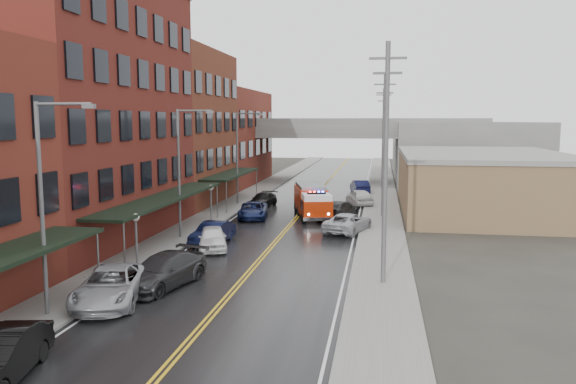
{
  "coord_description": "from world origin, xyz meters",
  "views": [
    {
      "loc": [
        6.94,
        -12.86,
        8.25
      ],
      "look_at": [
        0.27,
        27.55,
        3.0
      ],
      "focal_mm": 35.0,
      "sensor_mm": 36.0,
      "label": 1
    }
  ],
  "objects": [
    {
      "name": "sidewalk_right",
      "position": [
        7.3,
        30.0,
        0.07
      ],
      "size": [
        3.0,
        160.0,
        0.15
      ],
      "primitive_type": "cube",
      "color": "slate",
      "rests_on": "ground"
    },
    {
      "name": "utility_pole_2",
      "position": [
        7.2,
        55.0,
        6.31
      ],
      "size": [
        1.8,
        0.24,
        12.0
      ],
      "color": "#59595B",
      "rests_on": "ground"
    },
    {
      "name": "street_lamp_2",
      "position": [
        -6.55,
        40.0,
        5.19
      ],
      "size": [
        2.64,
        0.22,
        9.0
      ],
      "color": "#59595B",
      "rests_on": "ground"
    },
    {
      "name": "globe_lamp_2",
      "position": [
        -6.4,
        30.0,
        2.31
      ],
      "size": [
        0.44,
        0.44,
        3.12
      ],
      "color": "#59595B",
      "rests_on": "ground"
    },
    {
      "name": "parked_car_right_0",
      "position": [
        4.67,
        28.2,
        0.72
      ],
      "size": [
        3.84,
        5.66,
        1.44
      ],
      "primitive_type": "imported",
      "rotation": [
        0.0,
        0.0,
        2.83
      ],
      "color": "#A6A8AE",
      "rests_on": "ground"
    },
    {
      "name": "parked_car_right_1",
      "position": [
        3.6,
        34.2,
        0.74
      ],
      "size": [
        3.41,
        5.46,
        1.48
      ],
      "primitive_type": "imported",
      "rotation": [
        0.0,
        0.0,
        2.86
      ],
      "color": "black",
      "rests_on": "ground"
    },
    {
      "name": "right_far_block",
      "position": [
        18.0,
        70.0,
        4.0
      ],
      "size": [
        18.0,
        30.0,
        8.0
      ],
      "primitive_type": "cube",
      "color": "slate",
      "rests_on": "ground"
    },
    {
      "name": "tan_building",
      "position": [
        16.0,
        40.0,
        2.5
      ],
      "size": [
        14.0,
        22.0,
        5.0
      ],
      "primitive_type": "cube",
      "color": "#7E6243",
      "rests_on": "ground"
    },
    {
      "name": "utility_pole_0",
      "position": [
        7.2,
        15.0,
        6.31
      ],
      "size": [
        1.8,
        0.24,
        12.0
      ],
      "color": "#59595B",
      "rests_on": "ground"
    },
    {
      "name": "brick_building_far",
      "position": [
        -13.3,
        58.0,
        6.0
      ],
      "size": [
        9.0,
        20.0,
        12.0
      ],
      "primitive_type": "cube",
      "color": "maroon",
      "rests_on": "ground"
    },
    {
      "name": "parked_car_left_7",
      "position": [
        -4.11,
        39.2,
        0.66
      ],
      "size": [
        2.42,
        4.76,
        1.32
      ],
      "primitive_type": "imported",
      "rotation": [
        0.0,
        0.0,
        -0.13
      ],
      "color": "black",
      "rests_on": "ground"
    },
    {
      "name": "brick_building_b",
      "position": [
        -13.3,
        23.0,
        9.0
      ],
      "size": [
        9.0,
        20.0,
        18.0
      ],
      "primitive_type": "cube",
      "color": "#5C2218",
      "rests_on": "ground"
    },
    {
      "name": "road",
      "position": [
        0.0,
        30.0,
        0.01
      ],
      "size": [
        11.0,
        160.0,
        0.02
      ],
      "primitive_type": "cube",
      "color": "black",
      "rests_on": "ground"
    },
    {
      "name": "parked_car_left_3",
      "position": [
        -3.6,
        12.93,
        0.81
      ],
      "size": [
        3.6,
        6.0,
        1.63
      ],
      "primitive_type": "imported",
      "rotation": [
        0.0,
        0.0,
        -0.25
      ],
      "color": "#272729",
      "rests_on": "ground"
    },
    {
      "name": "parked_car_left_6",
      "position": [
        -3.6,
        32.87,
        0.69
      ],
      "size": [
        3.0,
        5.27,
        1.39
      ],
      "primitive_type": "imported",
      "rotation": [
        0.0,
        0.0,
        0.15
      ],
      "color": "#121C44",
      "rests_on": "ground"
    },
    {
      "name": "street_lamp_0",
      "position": [
        -6.55,
        8.0,
        5.19
      ],
      "size": [
        2.64,
        0.22,
        9.0
      ],
      "color": "#59595B",
      "rests_on": "ground"
    },
    {
      "name": "parked_car_left_2",
      "position": [
        -5.0,
        10.2,
        0.81
      ],
      "size": [
        3.87,
        6.25,
        1.61
      ],
      "primitive_type": "imported",
      "rotation": [
        0.0,
        0.0,
        0.22
      ],
      "color": "#9C9EA4",
      "rests_on": "ground"
    },
    {
      "name": "sidewalk_left",
      "position": [
        -7.3,
        30.0,
        0.07
      ],
      "size": [
        3.0,
        160.0,
        0.15
      ],
      "primitive_type": "cube",
      "color": "slate",
      "rests_on": "ground"
    },
    {
      "name": "parked_car_left_5",
      "position": [
        -4.08,
        22.8,
        0.73
      ],
      "size": [
        2.23,
        4.61,
        1.46
      ],
      "primitive_type": "imported",
      "rotation": [
        0.0,
        0.0,
        -0.16
      ],
      "color": "black",
      "rests_on": "ground"
    },
    {
      "name": "utility_pole_1",
      "position": [
        7.2,
        35.0,
        6.31
      ],
      "size": [
        1.8,
        0.24,
        12.0
      ],
      "color": "#59595B",
      "rests_on": "ground"
    },
    {
      "name": "curb_right",
      "position": [
        5.65,
        30.0,
        0.07
      ],
      "size": [
        0.3,
        160.0,
        0.15
      ],
      "primitive_type": "cube",
      "color": "gray",
      "rests_on": "ground"
    },
    {
      "name": "awning_1",
      "position": [
        -7.49,
        23.0,
        2.99
      ],
      "size": [
        2.6,
        18.0,
        3.09
      ],
      "color": "black",
      "rests_on": "ground"
    },
    {
      "name": "brick_building_c",
      "position": [
        -13.3,
        40.5,
        7.5
      ],
      "size": [
        9.0,
        15.0,
        15.0
      ],
      "primitive_type": "cube",
      "color": "#602C1C",
      "rests_on": "ground"
    },
    {
      "name": "parked_car_left_4",
      "position": [
        -3.6,
        21.2,
        0.74
      ],
      "size": [
        2.98,
        4.65,
        1.47
      ],
      "primitive_type": "imported",
      "rotation": [
        0.0,
        0.0,
        0.31
      ],
      "color": "white",
      "rests_on": "ground"
    },
    {
      "name": "fire_truck",
      "position": [
        1.28,
        34.14,
        1.47
      ],
      "size": [
        4.41,
        7.8,
        2.72
      ],
      "rotation": [
        0.0,
        0.0,
        0.26
      ],
      "color": "#9A2107",
      "rests_on": "ground"
    },
    {
      "name": "curb_left",
      "position": [
        -5.65,
        30.0,
        0.07
      ],
      "size": [
        0.3,
        160.0,
        0.15
      ],
      "primitive_type": "cube",
      "color": "gray",
      "rests_on": "ground"
    },
    {
      "name": "parked_car_right_3",
      "position": [
        4.7,
        50.97,
        0.76
      ],
      "size": [
        2.56,
        4.84,
        1.52
      ],
      "primitive_type": "imported",
      "rotation": [
        0.0,
        0.0,
        3.36
      ],
      "color": "black",
      "rests_on": "ground"
    },
    {
      "name": "parked_car_right_2",
      "position": [
        5.0,
        41.8,
        0.8
      ],
      "size": [
        3.16,
        5.03,
        1.6
      ],
      "primitive_type": "imported",
      "rotation": [
        0.0,
        0.0,
        3.44
      ],
      "color": "silver",
      "rests_on": "ground"
    },
    {
      "name": "awning_2",
      "position": [
        -7.49,
        40.5,
        2.99
      ],
      "size": [
        2.6,
        13.0,
        3.09
      ],
      "color": "black",
      "rests_on": "ground"
    },
    {
      "name": "globe_lamp_1",
      "position": [
        -6.4,
        16.0,
        2.31
      ],
      "size": [
        0.44,
        0.44,
        3.12
      ],
      "color": "#59595B",
      "rests_on": "ground"
    },
    {
      "name": "overpass",
      "position": [
        0.0,
        62.0,
        5.99
      ],
      "size": [
        40.0,
        10.0,
        7.5
      ],
      "color": "slate",
      "rests_on": "ground"
    },
    {
      "name": "street_lamp_1",
      "position": [
        -6.55,
        24.0,
        5.19
      ],
      "size": [
        2.64,
        0.22,
        9.0
      ],
      "color": "#59595B",
      "rests_on": "ground"
    }
  ]
}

